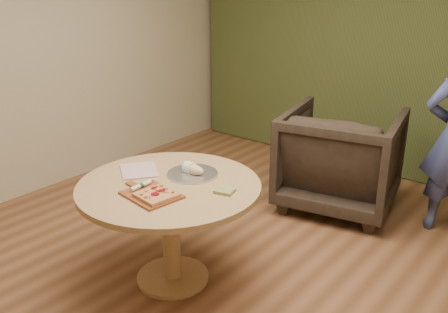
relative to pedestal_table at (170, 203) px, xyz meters
The scene contains 11 objects.
room_shell 0.86m from the pedestal_table, ahead, with size 5.04×6.04×2.84m.
curtain 3.05m from the pedestal_table, 83.31° to the left, with size 4.80×0.14×2.78m, color #333D1C.
pedestal_table is the anchor object (origin of this frame).
pizza_paddle 0.25m from the pedestal_table, 79.24° to the right, with size 0.46×0.33×0.01m.
flatbread_pizza 0.29m from the pedestal_table, 64.26° to the right, with size 0.25×0.25×0.04m.
cutlery_roll 0.26m from the pedestal_table, 112.26° to the right, with size 0.03×0.20×0.03m.
newspaper 0.36m from the pedestal_table, behind, with size 0.30×0.25×0.01m, color silver.
serving_tray 0.26m from the pedestal_table, 85.90° to the left, with size 0.36×0.36×0.02m.
bread_roll 0.29m from the pedestal_table, 88.22° to the left, with size 0.19×0.09×0.09m.
green_packet 0.43m from the pedestal_table, 19.32° to the left, with size 0.12×0.10×0.02m, color olive.
armchair 1.89m from the pedestal_table, 79.07° to the left, with size 1.00×0.93×1.03m, color black.
Camera 1 is at (1.88, -2.18, 2.11)m, focal length 40.00 mm.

